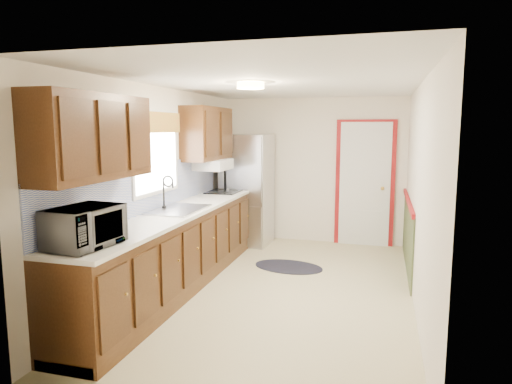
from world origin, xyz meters
The scene contains 8 objects.
room_shell centered at (0.00, 0.00, 1.20)m, with size 3.20×5.20×2.52m.
kitchen_run centered at (-1.24, -0.29, 0.81)m, with size 0.63×4.00×2.20m.
back_wall_trim centered at (0.99, 2.21, 0.89)m, with size 1.12×2.30×2.08m.
ceiling_fixture centered at (-0.30, -0.20, 2.36)m, with size 0.30×0.30×0.06m, color #FFD88C.
microwave centered at (-1.20, -1.95, 1.14)m, with size 0.60×0.33×0.40m, color white.
refrigerator centered at (-1.02, 2.05, 0.90)m, with size 0.77×0.77×1.80m.
rug centered at (-0.08, 0.91, 0.01)m, with size 0.96×0.62×0.01m, color black.
cooktop centered at (-1.19, 1.38, 0.95)m, with size 0.45×0.54×0.02m, color black.
Camera 1 is at (1.12, -5.07, 1.90)m, focal length 32.00 mm.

